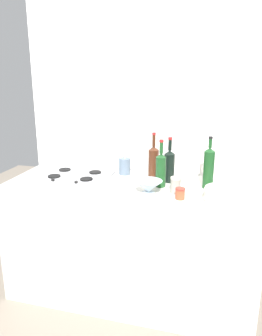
% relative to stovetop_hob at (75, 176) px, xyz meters
% --- Properties ---
extents(ground_plane, '(6.00, 6.00, 0.00)m').
position_rel_stovetop_hob_xyz_m(ground_plane, '(0.45, -0.03, -0.91)').
color(ground_plane, gray).
rests_on(ground_plane, ground).
extents(counter_block, '(1.80, 0.70, 0.90)m').
position_rel_stovetop_hob_xyz_m(counter_block, '(0.45, -0.03, -0.46)').
color(counter_block, silver).
rests_on(counter_block, ground).
extents(backsplash_panel, '(1.90, 0.06, 2.25)m').
position_rel_stovetop_hob_xyz_m(backsplash_panel, '(0.45, 0.35, 0.21)').
color(backsplash_panel, white).
rests_on(backsplash_panel, ground).
extents(stovetop_hob, '(0.52, 0.39, 0.04)m').
position_rel_stovetop_hob_xyz_m(stovetop_hob, '(0.00, 0.00, 0.00)').
color(stovetop_hob, '#B2B2B7').
rests_on(stovetop_hob, counter_block).
extents(plate_stack, '(0.22, 0.22, 0.08)m').
position_rel_stovetop_hob_xyz_m(plate_stack, '(1.08, -0.18, 0.03)').
color(plate_stack, silver).
rests_on(plate_stack, counter_block).
extents(wine_bottle_leftmost, '(0.08, 0.08, 0.35)m').
position_rel_stovetop_hob_xyz_m(wine_bottle_leftmost, '(0.57, 0.17, 0.11)').
color(wine_bottle_leftmost, '#472314').
rests_on(wine_bottle_leftmost, counter_block).
extents(wine_bottle_mid_left, '(0.07, 0.07, 0.33)m').
position_rel_stovetop_hob_xyz_m(wine_bottle_mid_left, '(0.66, -0.02, 0.11)').
color(wine_bottle_mid_left, '#19471E').
rests_on(wine_bottle_mid_left, counter_block).
extents(wine_bottle_mid_right, '(0.08, 0.08, 0.33)m').
position_rel_stovetop_hob_xyz_m(wine_bottle_mid_right, '(0.70, 0.10, 0.11)').
color(wine_bottle_mid_right, black).
rests_on(wine_bottle_mid_right, counter_block).
extents(wine_bottle_rightmost, '(0.07, 0.07, 0.36)m').
position_rel_stovetop_hob_xyz_m(wine_bottle_rightmost, '(0.98, 0.04, 0.13)').
color(wine_bottle_rightmost, '#19471E').
rests_on(wine_bottle_rightmost, counter_block).
extents(mixing_bowl, '(0.18, 0.18, 0.09)m').
position_rel_stovetop_hob_xyz_m(mixing_bowl, '(0.61, -0.18, 0.04)').
color(mixing_bowl, silver).
rests_on(mixing_bowl, counter_block).
extents(utensil_crock, '(0.09, 0.09, 0.30)m').
position_rel_stovetop_hob_xyz_m(utensil_crock, '(0.34, 0.19, 0.06)').
color(utensil_crock, slate).
rests_on(utensil_crock, counter_block).
extents(condiment_jar_front, '(0.06, 0.06, 0.10)m').
position_rel_stovetop_hob_xyz_m(condiment_jar_front, '(0.99, 0.13, 0.04)').
color(condiment_jar_front, '#C64C2D').
rests_on(condiment_jar_front, counter_block).
extents(condiment_jar_rear, '(0.06, 0.06, 0.07)m').
position_rel_stovetop_hob_xyz_m(condiment_jar_rear, '(0.83, -0.22, 0.02)').
color(condiment_jar_rear, '#C64C2D').
rests_on(condiment_jar_rear, counter_block).
extents(condiment_jar_spare, '(0.07, 0.07, 0.11)m').
position_rel_stovetop_hob_xyz_m(condiment_jar_spare, '(0.78, -0.12, 0.04)').
color(condiment_jar_spare, '#9E998C').
rests_on(condiment_jar_spare, counter_block).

